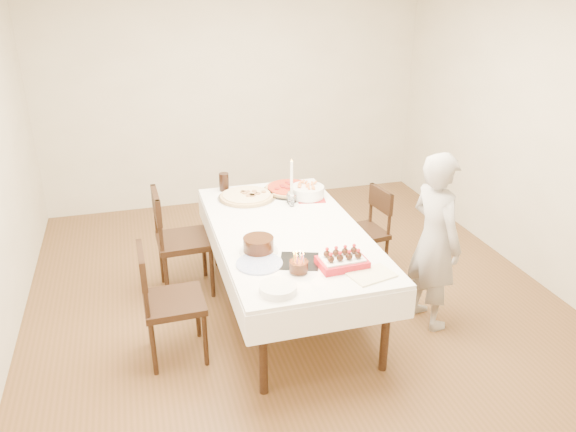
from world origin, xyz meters
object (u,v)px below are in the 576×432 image
object	(u,v)px
cola_glass	(224,182)
birthday_cake	(299,262)
pizza_white	(247,196)
chair_left_dessert	(174,302)
taper_candle	(292,181)
layer_cake	(258,245)
pasta_bowl	(307,192)
person	(435,241)
chair_right_savory	(362,233)
chair_left_savory	(184,241)
strawberry_box	(342,261)
pizza_pepperoni	(290,189)
dining_table	(288,270)

from	to	relation	value
cola_glass	birthday_cake	size ratio (longest dim) A/B	1.22
pizza_white	chair_left_dessert	bearing A→B (deg)	-125.50
taper_candle	layer_cake	world-z (taller)	taper_candle
pasta_bowl	birthday_cake	distance (m)	1.38
person	taper_candle	bearing A→B (deg)	32.04
chair_right_savory	birthday_cake	size ratio (longest dim) A/B	6.04
chair_right_savory	chair_left_dessert	distance (m)	1.95
chair_left_savory	chair_left_dessert	world-z (taller)	chair_left_savory
pizza_white	birthday_cake	distance (m)	1.42
cola_glass	strawberry_box	size ratio (longest dim) A/B	0.50
chair_left_dessert	taper_candle	distance (m)	1.53
chair_left_dessert	pizza_white	bearing A→B (deg)	-126.62
pizza_pepperoni	chair_left_dessert	bearing A→B (deg)	-135.88
person	chair_left_dessert	bearing A→B (deg)	78.21
pizza_white	pizza_pepperoni	bearing A→B (deg)	10.40
taper_candle	layer_cake	size ratio (longest dim) A/B	1.42
dining_table	pizza_white	xyz separation A→B (m)	(-0.18, 0.72, 0.40)
chair_right_savory	pizza_white	world-z (taller)	chair_right_savory
birthday_cake	chair_right_savory	bearing A→B (deg)	49.15
dining_table	layer_cake	world-z (taller)	layer_cake
dining_table	taper_candle	world-z (taller)	taper_candle
chair_left_savory	birthday_cake	xyz separation A→B (m)	(0.66, -1.25, 0.35)
dining_table	chair_left_savory	bearing A→B (deg)	144.21
birthday_cake	pizza_white	bearing A→B (deg)	92.32
chair_right_savory	chair_left_dessert	size ratio (longest dim) A/B	0.92
person	pasta_bowl	size ratio (longest dim) A/B	4.77
pizza_white	birthday_cake	world-z (taller)	birthday_cake
cola_glass	strawberry_box	bearing A→B (deg)	-72.32
taper_candle	strawberry_box	size ratio (longest dim) A/B	1.21
pizza_pepperoni	cola_glass	world-z (taller)	cola_glass
chair_left_savory	cola_glass	world-z (taller)	chair_left_savory
pizza_pepperoni	layer_cake	distance (m)	1.25
chair_left_dessert	cola_glass	size ratio (longest dim) A/B	5.40
dining_table	cola_glass	distance (m)	1.13
cola_glass	layer_cake	distance (m)	1.30
layer_cake	person	bearing A→B (deg)	-5.82
chair_left_dessert	pizza_pepperoni	size ratio (longest dim) A/B	1.83
chair_left_savory	chair_left_dessert	size ratio (longest dim) A/B	1.07
layer_cake	strawberry_box	distance (m)	0.63
pizza_pepperoni	strawberry_box	xyz separation A→B (m)	(-0.05, -1.50, 0.02)
dining_table	pizza_pepperoni	distance (m)	0.93
pizza_pepperoni	chair_right_savory	bearing A→B (deg)	-33.47
dining_table	pasta_bowl	bearing A→B (deg)	59.58
person	layer_cake	xyz separation A→B (m)	(-1.37, 0.14, 0.09)
chair_left_savory	pasta_bowl	bearing A→B (deg)	-179.89
pizza_white	layer_cake	size ratio (longest dim) A/B	1.84
chair_right_savory	pizza_white	xyz separation A→B (m)	(-1.01, 0.31, 0.36)
person	pizza_pepperoni	bearing A→B (deg)	23.54
birthday_cake	strawberry_box	distance (m)	0.32
pizza_white	taper_candle	world-z (taller)	taper_candle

